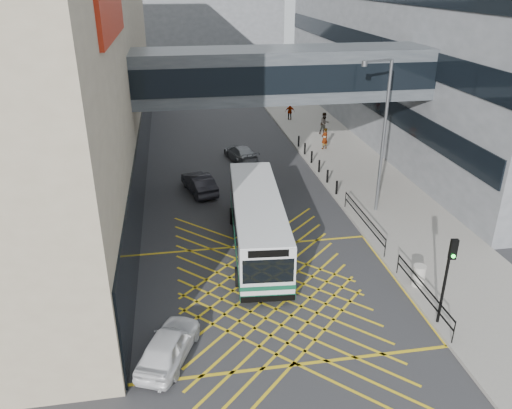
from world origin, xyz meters
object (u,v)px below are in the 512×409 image
pedestrian_b (325,123)px  bus (257,221)px  traffic_light (448,269)px  car_white (168,345)px  pedestrian_a (325,139)px  car_dark (199,183)px  car_silver (241,153)px  pedestrian_c (290,112)px  street_lamp (382,129)px  litter_bin (419,275)px

pedestrian_b → bus: bearing=-129.1°
bus → traffic_light: (6.12, -7.60, 1.14)m
car_white → pedestrian_a: pedestrian_a is taller
car_white → car_dark: 15.65m
car_silver → pedestrian_a: size_ratio=2.39×
car_silver → pedestrian_c: bearing=-133.6°
street_lamp → pedestrian_c: 21.48m
bus → street_lamp: bearing=26.3°
car_white → pedestrian_c: bearing=-88.3°
car_dark → pedestrian_c: size_ratio=2.62×
pedestrian_b → pedestrian_c: size_ratio=1.20×
car_silver → pedestrian_a: pedestrian_a is taller
car_dark → car_silver: size_ratio=1.01×
traffic_light → litter_bin: size_ratio=3.92×
car_silver → traffic_light: (5.07, -21.11, 2.06)m
car_dark → pedestrian_b: size_ratio=2.18×
car_dark → pedestrian_a: 12.62m
pedestrian_c → car_silver: bearing=75.6°
pedestrian_a → pedestrian_b: (1.21, 4.08, 0.09)m
bus → car_white: (-4.61, -7.68, -0.93)m
car_silver → litter_bin: bearing=93.8°
traffic_light → bus: bearing=138.3°
car_dark → pedestrian_c: 18.97m
street_lamp → pedestrian_b: street_lamp is taller
litter_bin → pedestrian_a: bearing=85.7°
car_dark → car_white: bearing=67.7°
litter_bin → bus: bearing=143.3°
bus → car_silver: bearing=90.3°
car_white → pedestrian_b: size_ratio=2.08×
bus → pedestrian_a: bearing=66.2°
traffic_light → litter_bin: (0.42, 2.72, -2.04)m
traffic_light → pedestrian_c: bearing=97.3°
car_white → litter_bin: bearing=-143.5°
street_lamp → pedestrian_c: bearing=75.7°
bus → car_dark: bearing=112.4°
traffic_light → pedestrian_a: traffic_light is taller
pedestrian_a → pedestrian_c: (-0.69, 9.27, -0.07)m
street_lamp → litter_bin: size_ratio=8.86×
pedestrian_a → pedestrian_c: 9.30m
pedestrian_a → litter_bin: bearing=59.8°
bus → pedestrian_b: bearing=68.6°
car_white → pedestrian_a: bearing=-97.0°
bus → car_white: size_ratio=2.67×
car_dark → pedestrian_b: pedestrian_b is taller
litter_bin → pedestrian_b: 23.89m
car_silver → street_lamp: size_ratio=0.46×
pedestrian_b → car_white: bearing=-130.6°
car_silver → pedestrian_b: (8.19, 5.34, 0.47)m
pedestrian_a → pedestrian_c: pedestrian_a is taller
car_white → traffic_light: (10.73, 0.08, 2.07)m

